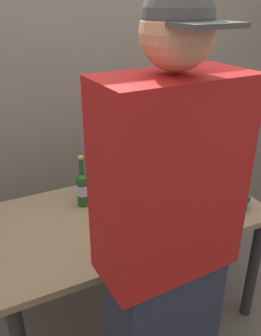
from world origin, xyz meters
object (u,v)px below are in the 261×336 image
object	(u,v)px
laptop	(177,181)
person_figure	(165,267)
beer_bottle_dark	(83,188)
beer_bottle_amber	(107,166)
coffee_mug	(240,203)
beer_bottle_brown	(99,176)
beer_bottle_green	(110,180)

from	to	relation	value
laptop	person_figure	bearing A→B (deg)	-126.24
beer_bottle_dark	person_figure	distance (m)	0.81
beer_bottle_amber	person_figure	xyz separation A→B (m)	(-0.18, -0.94, 0.05)
coffee_mug	beer_bottle_dark	bearing A→B (deg)	150.28
person_figure	beer_bottle_brown	bearing A→B (deg)	83.23
beer_bottle_amber	person_figure	bearing A→B (deg)	-100.99
laptop	person_figure	size ratio (longest dim) A/B	0.20
beer_bottle_dark	laptop	bearing A→B (deg)	-7.56
beer_bottle_brown	person_figure	bearing A→B (deg)	-96.77
laptop	beer_bottle_brown	world-z (taller)	beer_bottle_brown
beer_bottle_green	beer_bottle_amber	distance (m)	0.13
beer_bottle_brown	beer_bottle_dark	size ratio (longest dim) A/B	1.00
beer_bottle_brown	beer_bottle_dark	bearing A→B (deg)	-146.38
beer_bottle_amber	beer_bottle_dark	bearing A→B (deg)	-145.99
beer_bottle_green	beer_bottle_amber	size ratio (longest dim) A/B	0.81
beer_bottle_brown	beer_bottle_amber	size ratio (longest dim) A/B	0.86
laptop	beer_bottle_amber	bearing A→B (deg)	149.14
beer_bottle_brown	person_figure	world-z (taller)	person_figure
person_figure	coffee_mug	distance (m)	0.82
beer_bottle_dark	coffee_mug	xyz separation A→B (m)	(0.73, -0.42, -0.06)
laptop	coffee_mug	world-z (taller)	laptop
beer_bottle_dark	beer_bottle_green	bearing A→B (deg)	5.03
beer_bottle_amber	coffee_mug	xyz separation A→B (m)	(0.53, -0.55, -0.09)
laptop	beer_bottle_amber	distance (m)	0.42
beer_bottle_green	person_figure	distance (m)	0.83
beer_bottle_amber	beer_bottle_green	bearing A→B (deg)	-107.97
beer_bottle_brown	beer_bottle_amber	bearing A→B (deg)	34.63
beer_bottle_green	beer_bottle_dark	distance (m)	0.16
beer_bottle_brown	beer_bottle_dark	world-z (taller)	beer_bottle_brown
laptop	coffee_mug	size ratio (longest dim) A/B	3.21
beer_bottle_brown	beer_bottle_green	xyz separation A→B (m)	(0.04, -0.07, -0.00)
laptop	coffee_mug	bearing A→B (deg)	-62.90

